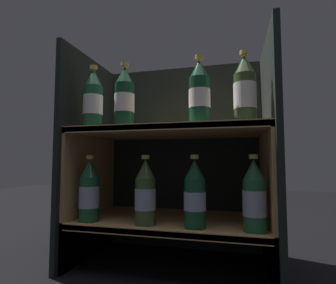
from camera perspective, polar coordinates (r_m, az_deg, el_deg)
The scene contains 13 objects.
fridge_back_wall at distance 1.24m, azimuth 3.07°, elevation -3.02°, with size 0.75×0.02×0.84m, color black.
fridge_side_left at distance 1.17m, azimuth -16.89°, elevation -2.78°, with size 0.02×0.43×0.84m, color black.
fridge_side_right at distance 1.01m, azimuth 21.47°, elevation -2.46°, with size 0.02×0.43×0.84m, color black.
shelf_lower at distance 1.05m, azimuth 0.68°, elevation -17.79°, with size 0.71×0.39×0.18m.
shelf_upper at distance 1.03m, azimuth 0.71°, elevation -4.56°, with size 0.71×0.39×0.52m.
bottle_upper_front_0 at distance 1.04m, azimuth -15.99°, elevation 8.65°, with size 0.07×0.07×0.24m.
bottle_upper_front_1 at distance 0.98m, azimuth -9.47°, elevation 9.32°, with size 0.07×0.07×0.24m.
bottle_upper_front_2 at distance 0.91m, azimuth 6.88°, elevation 10.41°, with size 0.07×0.07×0.24m.
bottle_upper_front_3 at distance 0.90m, azimuth 16.39°, elevation 10.58°, with size 0.07×0.07×0.24m.
bottle_lower_front_0 at distance 1.02m, azimuth -16.77°, elevation -10.39°, with size 0.07×0.07×0.24m.
bottle_lower_front_1 at distance 0.93m, azimuth -4.96°, elevation -11.17°, with size 0.07×0.07×0.24m.
bottle_lower_front_2 at distance 0.89m, azimuth 5.85°, elevation -11.44°, with size 0.07×0.07×0.24m.
bottle_lower_front_3 at distance 0.88m, azimuth 18.28°, elevation -11.39°, with size 0.07×0.07×0.24m.
Camera 1 is at (0.24, -0.81, 0.39)m, focal length 28.00 mm.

